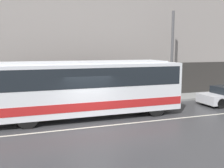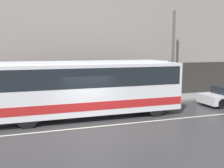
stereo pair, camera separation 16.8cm
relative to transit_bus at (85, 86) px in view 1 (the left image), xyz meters
name	(u,v)px [view 1 (the left image)]	position (x,y,z in m)	size (l,w,h in m)	color
ground_plane	(93,127)	(-0.10, -1.99, -1.82)	(60.00, 60.00, 0.00)	#38383A
sidewalk	(74,105)	(-0.10, 3.16, -1.74)	(60.00, 2.30, 0.15)	gray
building_facade	(69,13)	(-0.10, 4.45, 4.63)	(60.00, 0.35, 13.32)	gray
lane_stripe	(93,127)	(-0.10, -1.99, -1.81)	(54.00, 0.14, 0.01)	beige
transit_bus	(85,86)	(0.00, 0.00, 0.00)	(11.15, 2.58, 3.22)	silver
utility_pole_near	(172,55)	(7.49, 2.88, 1.65)	(0.20, 0.20, 6.62)	#4C4C4F
pedestrian_waiting	(74,91)	(0.05, 3.80, -0.86)	(0.36, 0.36, 1.71)	navy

